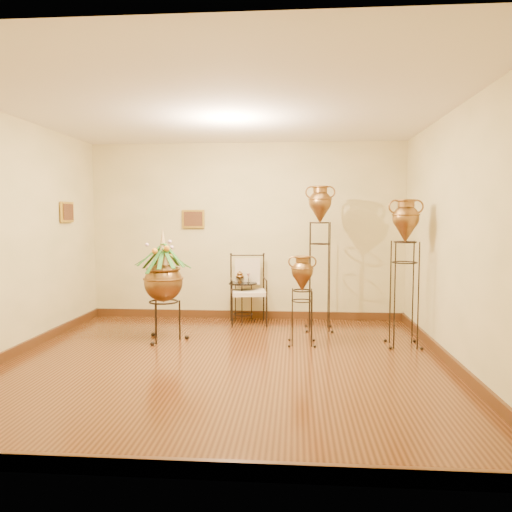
# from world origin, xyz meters

# --- Properties ---
(ground) EXTENTS (5.00, 5.00, 0.00)m
(ground) POSITION_xyz_m (0.00, 0.00, 0.00)
(ground) COLOR brown
(ground) RESTS_ON ground
(room_shell) EXTENTS (5.02, 5.02, 2.81)m
(room_shell) POSITION_xyz_m (-0.01, 0.01, 1.73)
(room_shell) COLOR beige
(room_shell) RESTS_ON ground
(amphora_tall) EXTENTS (0.44, 0.44, 2.09)m
(amphora_tall) POSITION_xyz_m (1.13, 1.73, 1.07)
(amphora_tall) COLOR black
(amphora_tall) RESTS_ON ground
(amphora_mid) EXTENTS (0.44, 0.44, 1.87)m
(amphora_mid) POSITION_xyz_m (2.15, 0.90, 0.95)
(amphora_mid) COLOR black
(amphora_mid) RESTS_ON ground
(amphora_short) EXTENTS (0.38, 0.38, 1.16)m
(amphora_short) POSITION_xyz_m (0.87, 0.88, 0.58)
(amphora_short) COLOR black
(amphora_short) RESTS_ON ground
(planter_urn) EXTENTS (1.05, 1.05, 1.50)m
(planter_urn) POSITION_xyz_m (-0.94, 0.95, 0.84)
(planter_urn) COLOR black
(planter_urn) RESTS_ON ground
(armchair) EXTENTS (0.67, 0.64, 1.05)m
(armchair) POSITION_xyz_m (0.08, 2.04, 0.53)
(armchair) COLOR black
(armchair) RESTS_ON ground
(side_table) EXTENTS (0.55, 0.55, 0.79)m
(side_table) POSITION_xyz_m (-0.02, 2.15, 0.33)
(side_table) COLOR black
(side_table) RESTS_ON ground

